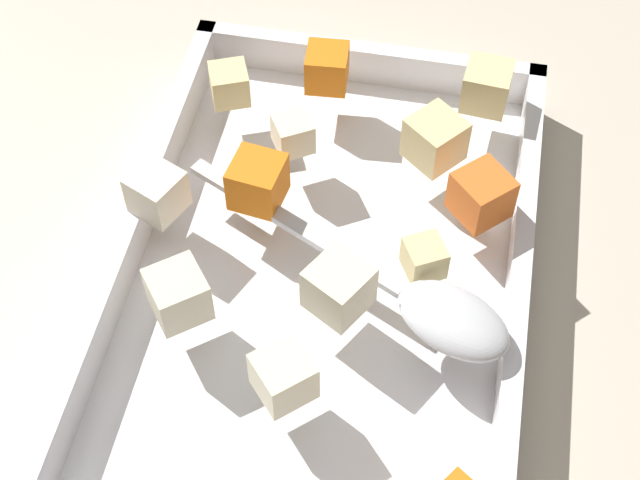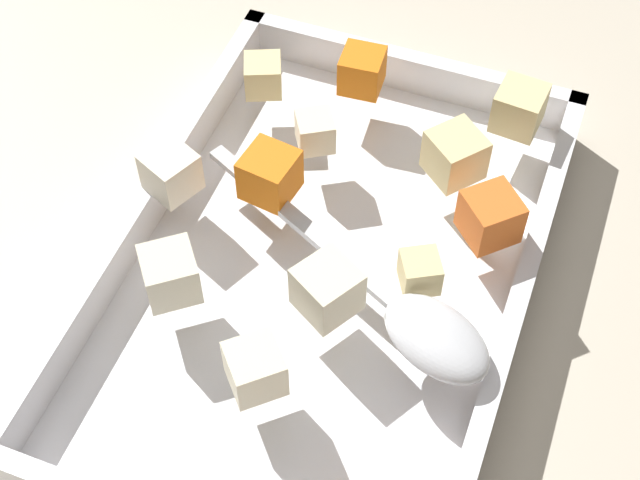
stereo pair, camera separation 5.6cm
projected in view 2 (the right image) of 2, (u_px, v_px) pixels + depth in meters
name	position (u px, v px, depth m)	size (l,w,h in m)	color
ground_plane	(353.00, 283.00, 0.61)	(4.00, 4.00, 0.00)	#BCB29E
baking_dish	(320.00, 280.00, 0.60)	(0.38, 0.25, 0.04)	silver
carrot_chunk_back_center	(362.00, 71.00, 0.65)	(0.03, 0.03, 0.03)	orange
carrot_chunk_under_handle	(490.00, 217.00, 0.57)	(0.03, 0.03, 0.03)	orange
carrot_chunk_heap_top	(270.00, 175.00, 0.59)	(0.03, 0.03, 0.03)	orange
potato_chunk_corner_nw	(455.00, 155.00, 0.60)	(0.03, 0.03, 0.03)	#E0CC89
potato_chunk_center	(255.00, 369.00, 0.51)	(0.03, 0.03, 0.03)	beige
potato_chunk_far_right	(519.00, 108.00, 0.62)	(0.03, 0.03, 0.03)	#E0CC89
potato_chunk_rim_edge	(334.00, 291.00, 0.54)	(0.03, 0.03, 0.03)	beige
potato_chunk_near_right	(420.00, 272.00, 0.55)	(0.02, 0.02, 0.02)	#E0CC89
potato_chunk_mid_right	(263.00, 76.00, 0.65)	(0.02, 0.02, 0.02)	#E0CC89
potato_chunk_corner_ne	(315.00, 131.00, 0.62)	(0.02, 0.02, 0.02)	beige
parsnip_chunk_near_spoon	(170.00, 274.00, 0.54)	(0.03, 0.03, 0.03)	beige
parsnip_chunk_near_left	(168.00, 177.00, 0.59)	(0.03, 0.03, 0.03)	silver
serving_spoon	(418.00, 324.00, 0.53)	(0.12, 0.22, 0.02)	silver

